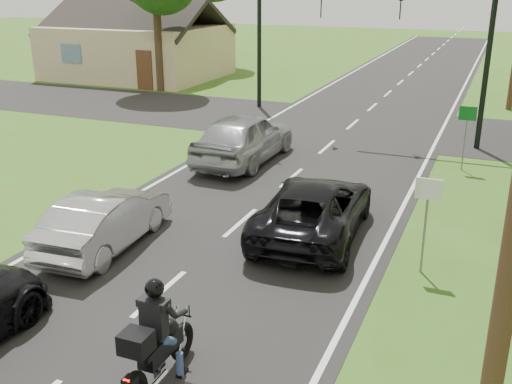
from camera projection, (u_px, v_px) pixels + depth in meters
ground at (160, 294)px, 12.01m from camera, size 140.00×140.00×0.00m
road at (311, 161)px, 20.71m from camera, size 8.00×100.00×0.01m
cross_road at (353, 124)px, 25.93m from camera, size 60.00×7.00×0.01m
motorcycle_rider at (155, 346)px, 9.04m from camera, size 0.61×2.14×1.85m
dark_suv at (314, 208)px, 14.54m from camera, size 2.65×5.11×1.38m
silver_sedan at (105, 220)px, 13.90m from camera, size 1.72×4.16×1.34m
silver_suv at (244, 137)px, 20.35m from camera, size 2.11×5.13×1.74m
traffic_signal at (436, 32)px, 21.59m from camera, size 6.38×0.44×6.00m
signal_pole_far at (259, 45)px, 28.53m from camera, size 0.20×0.20×6.00m
sign_white at (427, 203)px, 12.37m from camera, size 0.55×0.07×2.12m
sign_green at (467, 123)px, 19.26m from camera, size 0.55×0.07×2.12m
house at (138, 49)px, 38.06m from camera, size 10.20×8.00×4.84m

